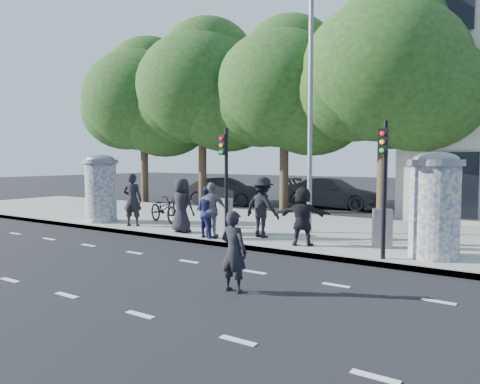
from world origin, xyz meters
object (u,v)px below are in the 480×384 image
Objects in this scene: ad_column_right at (435,203)px; car_right at (333,193)px; traffic_pole_far at (384,175)px; cabinet_left at (222,216)px; car_mid at (225,191)px; cabinet_right at (382,228)px; street_lamp at (310,93)px; ped_c at (208,212)px; traffic_pole_near at (225,172)px; ped_d at (262,207)px; ped_e at (212,210)px; man_road at (234,251)px; ped_a at (182,205)px; ped_b at (132,200)px; ad_column_left at (101,187)px; ped_f at (302,216)px; bicycle at (164,209)px.

ad_column_right is 0.48× the size of car_right.
traffic_pole_far is at bearing -150.56° from car_right.
car_mid is at bearing 127.78° from cabinet_left.
cabinet_right is (-1.48, 0.61, -0.85)m from ad_column_right.
ped_c is (-2.17, -2.73, -3.83)m from street_lamp.
cabinet_right is (4.32, 1.51, -1.54)m from traffic_pole_near.
street_lamp is at bearing -107.25° from ped_d.
street_lamp is at bearing -139.46° from ped_e.
ped_c is at bearing -45.26° from man_road.
car_right is (-6.51, 12.15, -1.43)m from traffic_pole_far.
ped_e is at bearing 46.52° from ped_d.
ped_c is 1.01× the size of man_road.
ped_a is 2.54m from ped_b.
ad_column_right is 0.78× the size of traffic_pole_near.
street_lamp is at bearing -141.83° from car_mid.
traffic_pole_far is 2.21m from cabinet_right.
traffic_pole_far is at bearing 165.56° from ped_e.
ped_b is 11.96m from car_right.
cabinet_right is at bearing 9.31° from cabinet_left.
ad_column_right reaches higher than ped_b.
cabinet_right is at bearing -24.45° from street_lamp.
ped_c is (5.83, -0.59, -0.58)m from ad_column_left.
traffic_pole_near is 2.10× the size of ped_c.
ped_f is (4.45, 0.12, -0.07)m from ped_a.
ad_column_left is 1.45× the size of ped_a.
ped_f reaches higher than ped_c.
ped_e is at bearing 178.95° from traffic_pole_far.
ad_column_right is 1.52m from traffic_pole_far.
ad_column_left reaches higher than cabinet_right.
ped_c is at bearing 178.82° from traffic_pole_far.
street_lamp is at bearing 44.37° from cabinet_left.
ped_d reaches higher than ped_a.
traffic_pole_far is at bearing 171.86° from ped_d.
cabinet_right is (3.69, 0.40, -0.42)m from ped_d.
street_lamp reaches higher than cabinet_left.
ped_c is 12.23m from car_mid.
ped_c is at bearing 171.54° from traffic_pole_near.
traffic_pole_near is 2.46m from ped_a.
traffic_pole_far is 1.66× the size of bicycle.
traffic_pole_near is at bearing 175.60° from cabinet_right.
traffic_pole_far is at bearing -171.33° from ped_c.
street_lamp is 4.96× the size of man_road.
traffic_pole_far is 4.46m from ped_d.
car_mid reaches higher than cabinet_left.
ped_a is at bearing -176.54° from ad_column_right.
ped_f is (2.33, 0.55, -1.24)m from traffic_pole_near.
traffic_pole_far reaches higher than ped_a.
ped_d is 1.62× the size of cabinet_left.
ped_b is at bearing 3.20° from ped_c.
ped_a is 1.13× the size of ped_c.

